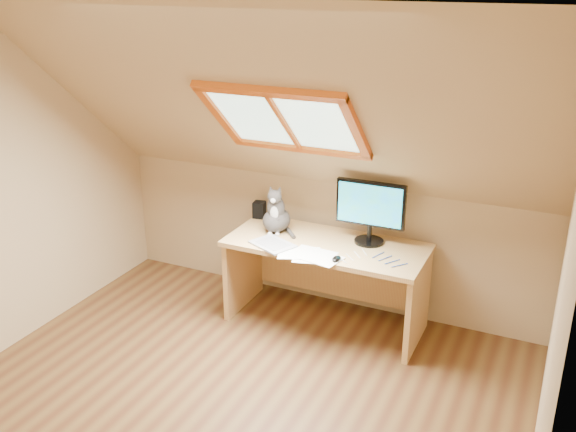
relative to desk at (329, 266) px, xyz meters
The scene contains 10 objects.
ground 1.52m from the desk, 96.87° to the right, with size 3.50×3.50×0.00m, color brown.
room_shell 1.83m from the desk, 96.46° to the right, with size 3.52×3.52×2.41m.
desk is the anchor object (origin of this frame).
monitor 0.56m from the desk, 14.08° to the left, with size 0.50×0.21×0.46m.
cat 0.55m from the desk, behind, with size 0.25×0.28×0.38m.
desk_speaker 0.76m from the desk, 164.69° to the left, with size 0.09×0.09×0.13m, color black.
graphics_tablet 0.48m from the desk, 141.87° to the right, with size 0.31×0.22×0.01m, color #B2B2B7.
mouse 0.43m from the desk, 61.44° to the right, with size 0.05×0.10×0.03m, color black.
papers 0.39m from the desk, 97.21° to the right, with size 0.35×0.30×0.01m.
cables 0.49m from the desk, 24.48° to the right, with size 0.51×0.26×0.01m.
Camera 1 is at (1.72, -2.61, 2.54)m, focal length 40.00 mm.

